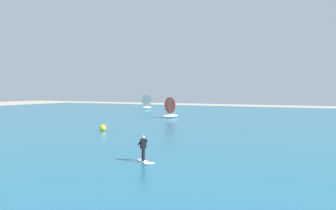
{
  "coord_description": "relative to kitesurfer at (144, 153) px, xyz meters",
  "views": [
    {
      "loc": [
        11.33,
        -2.94,
        4.74
      ],
      "look_at": [
        -0.32,
        19.35,
        3.68
      ],
      "focal_mm": 39.76,
      "sensor_mm": 36.0,
      "label": 1
    }
  ],
  "objects": [
    {
      "name": "ocean",
      "position": [
        0.92,
        33.42,
        -0.65
      ],
      "size": [
        160.0,
        90.0,
        0.1
      ],
      "primitive_type": "cube",
      "color": "#236B89",
      "rests_on": "ground"
    },
    {
      "name": "kitesurfer",
      "position": [
        0.0,
        0.0,
        0.0
      ],
      "size": [
        1.92,
        1.59,
        1.67
      ],
      "color": "white",
      "rests_on": "ocean"
    },
    {
      "name": "sailboat_trailing",
      "position": [
        -15.14,
        33.83,
        1.14
      ],
      "size": [
        3.02,
        3.39,
        3.81
      ],
      "color": "silver",
      "rests_on": "ocean"
    },
    {
      "name": "sailboat_anchored_offshore",
      "position": [
        -32.62,
        55.4,
        1.19
      ],
      "size": [
        2.81,
        3.33,
        3.92
      ],
      "color": "silver",
      "rests_on": "ocean"
    },
    {
      "name": "marker_buoy",
      "position": [
        -13.27,
        12.98,
        -0.25
      ],
      "size": [
        0.71,
        0.71,
        0.71
      ],
      "primitive_type": "sphere",
      "color": "yellow",
      "rests_on": "ocean"
    }
  ]
}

